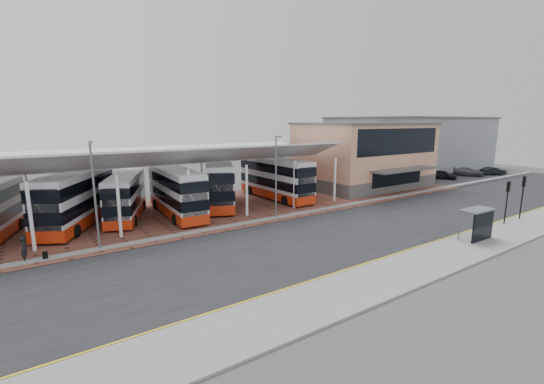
% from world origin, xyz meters
% --- Properties ---
extents(ground, '(140.00, 140.00, 0.00)m').
position_xyz_m(ground, '(0.00, 0.00, 0.00)').
color(ground, '#444642').
extents(road, '(120.00, 14.00, 0.02)m').
position_xyz_m(road, '(0.00, -1.00, 0.01)').
color(road, black).
rests_on(road, ground).
extents(forecourt, '(72.00, 16.00, 0.06)m').
position_xyz_m(forecourt, '(2.00, 13.00, 0.03)').
color(forecourt, brown).
rests_on(forecourt, ground).
extents(sidewalk, '(120.00, 4.00, 0.14)m').
position_xyz_m(sidewalk, '(0.00, -9.00, 0.07)').
color(sidewalk, gray).
rests_on(sidewalk, ground).
extents(north_kerb, '(120.00, 0.80, 0.14)m').
position_xyz_m(north_kerb, '(0.00, 6.20, 0.07)').
color(north_kerb, gray).
rests_on(north_kerb, ground).
extents(carpark_surface, '(22.00, 10.00, 0.08)m').
position_xyz_m(carpark_surface, '(44.00, 10.00, 0.04)').
color(carpark_surface, black).
rests_on(carpark_surface, ground).
extents(yellow_line_near, '(120.00, 0.12, 0.01)m').
position_xyz_m(yellow_line_near, '(0.00, -7.00, 0.03)').
color(yellow_line_near, yellow).
rests_on(yellow_line_near, road).
extents(yellow_line_far, '(120.00, 0.12, 0.01)m').
position_xyz_m(yellow_line_far, '(0.00, -6.70, 0.03)').
color(yellow_line_far, yellow).
rests_on(yellow_line_far, road).
extents(canopy, '(37.00, 11.63, 7.07)m').
position_xyz_m(canopy, '(-6.00, 13.94, 5.80)').
color(canopy, white).
rests_on(canopy, ground).
extents(terminal, '(18.40, 14.40, 9.25)m').
position_xyz_m(terminal, '(23.00, 13.92, 4.66)').
color(terminal, '#514F4D').
rests_on(terminal, ground).
extents(warehouse, '(30.50, 20.50, 10.25)m').
position_xyz_m(warehouse, '(48.00, 24.00, 5.15)').
color(warehouse, gray).
rests_on(warehouse, ground).
extents(lamp_west, '(0.16, 0.90, 8.07)m').
position_xyz_m(lamp_west, '(-14.00, 6.27, 4.36)').
color(lamp_west, slate).
rests_on(lamp_west, ground).
extents(lamp_east, '(0.16, 0.90, 8.07)m').
position_xyz_m(lamp_east, '(2.00, 6.27, 4.36)').
color(lamp_east, slate).
rests_on(lamp_east, ground).
extents(bus_1, '(8.11, 11.76, 4.90)m').
position_xyz_m(bus_1, '(-14.40, 14.37, 2.50)').
color(bus_1, silver).
rests_on(bus_1, forecourt).
extents(bus_2, '(6.07, 10.56, 4.29)m').
position_xyz_m(bus_2, '(-10.09, 14.60, 2.19)').
color(bus_2, silver).
rests_on(bus_2, forecourt).
extents(bus_3, '(3.31, 11.51, 4.69)m').
position_xyz_m(bus_3, '(-5.66, 12.90, 2.39)').
color(bus_3, silver).
rests_on(bus_3, forecourt).
extents(bus_4, '(7.40, 12.13, 4.96)m').
position_xyz_m(bus_4, '(-0.09, 14.67, 2.53)').
color(bus_4, silver).
rests_on(bus_4, forecourt).
extents(bus_5, '(3.07, 12.01, 4.94)m').
position_xyz_m(bus_5, '(7.26, 13.94, 2.51)').
color(bus_5, silver).
rests_on(bus_5, forecourt).
extents(pedestrian, '(0.46, 0.66, 1.73)m').
position_xyz_m(pedestrian, '(-18.58, 6.48, 0.93)').
color(pedestrian, black).
rests_on(pedestrian, forecourt).
extents(suitcase, '(0.33, 0.23, 0.56)m').
position_xyz_m(suitcase, '(-17.46, 6.10, 0.34)').
color(suitcase, black).
rests_on(suitcase, forecourt).
extents(carpark_car_a, '(3.35, 4.55, 1.44)m').
position_xyz_m(carpark_car_a, '(38.79, 10.89, 0.80)').
color(carpark_car_a, black).
rests_on(carpark_car_a, carpark_surface).
extents(carpark_car_b, '(4.15, 5.16, 1.40)m').
position_xyz_m(carpark_car_b, '(45.66, 10.31, 0.78)').
color(carpark_car_b, '#484A4F').
rests_on(carpark_car_b, carpark_surface).
extents(carpark_car_c, '(4.36, 3.31, 1.38)m').
position_xyz_m(carpark_car_c, '(50.54, 8.48, 0.77)').
color(carpark_car_c, black).
rests_on(carpark_car_c, carpark_surface).
extents(bus_shelter, '(3.09, 1.49, 2.43)m').
position_xyz_m(bus_shelter, '(11.52, -8.56, 1.66)').
color(bus_shelter, black).
rests_on(bus_shelter, sidewalk).
extents(traffic_signal_west, '(0.28, 0.23, 3.94)m').
position_xyz_m(traffic_signal_west, '(17.92, -7.60, 2.77)').
color(traffic_signal_west, black).
rests_on(traffic_signal_west, sidewalk).
extents(traffic_signal_east, '(0.28, 0.22, 4.15)m').
position_xyz_m(traffic_signal_east, '(21.08, -7.60, 2.91)').
color(traffic_signal_east, black).
rests_on(traffic_signal_east, sidewalk).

